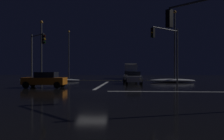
{
  "coord_description": "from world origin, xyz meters",
  "views": [
    {
      "loc": [
        3.05,
        -19.93,
        1.81
      ],
      "look_at": [
        0.88,
        12.03,
        1.76
      ],
      "focal_mm": 38.44,
      "sensor_mm": 36.0,
      "label": 1
    }
  ],
  "objects_px": {
    "box_truck": "(131,70)",
    "sedan_orange_crossing": "(45,80)",
    "sedan_silver": "(130,76)",
    "streetlamp_left_near": "(41,47)",
    "traffic_signal_ne": "(168,45)",
    "streetlamp_right_near": "(175,42)",
    "sedan_white": "(134,78)",
    "traffic_signal_se": "(212,26)",
    "traffic_signal_nw": "(37,49)",
    "sedan_blue": "(130,75)",
    "streetlamp_left_far": "(69,51)"
  },
  "relations": [
    {
      "from": "box_truck",
      "to": "sedan_orange_crossing",
      "type": "height_order",
      "value": "box_truck"
    },
    {
      "from": "sedan_silver",
      "to": "streetlamp_left_near",
      "type": "distance_m",
      "value": 13.91
    },
    {
      "from": "traffic_signal_ne",
      "to": "streetlamp_right_near",
      "type": "distance_m",
      "value": 6.92
    },
    {
      "from": "sedan_white",
      "to": "box_truck",
      "type": "height_order",
      "value": "box_truck"
    },
    {
      "from": "traffic_signal_se",
      "to": "streetlamp_right_near",
      "type": "relative_size",
      "value": 0.57
    },
    {
      "from": "sedan_white",
      "to": "streetlamp_left_near",
      "type": "distance_m",
      "value": 14.36
    },
    {
      "from": "traffic_signal_se",
      "to": "sedan_white",
      "type": "bearing_deg",
      "value": 101.2
    },
    {
      "from": "sedan_white",
      "to": "sedan_orange_crossing",
      "type": "height_order",
      "value": "same"
    },
    {
      "from": "sedan_white",
      "to": "sedan_silver",
      "type": "bearing_deg",
      "value": 94.06
    },
    {
      "from": "sedan_white",
      "to": "streetlamp_left_near",
      "type": "height_order",
      "value": "streetlamp_left_near"
    },
    {
      "from": "traffic_signal_nw",
      "to": "streetlamp_right_near",
      "type": "bearing_deg",
      "value": 19.78
    },
    {
      "from": "traffic_signal_nw",
      "to": "sedan_silver",
      "type": "bearing_deg",
      "value": 40.09
    },
    {
      "from": "sedan_silver",
      "to": "sedan_orange_crossing",
      "type": "height_order",
      "value": "same"
    },
    {
      "from": "traffic_signal_ne",
      "to": "streetlamp_left_near",
      "type": "relative_size",
      "value": 0.74
    },
    {
      "from": "sedan_orange_crossing",
      "to": "streetlamp_left_near",
      "type": "xyz_separation_m",
      "value": [
        -4.23,
        10.42,
        4.35
      ]
    },
    {
      "from": "box_truck",
      "to": "streetlamp_right_near",
      "type": "xyz_separation_m",
      "value": [
        5.97,
        -16.08,
        4.03
      ]
    },
    {
      "from": "sedan_blue",
      "to": "traffic_signal_nw",
      "type": "height_order",
      "value": "traffic_signal_nw"
    },
    {
      "from": "sedan_orange_crossing",
      "to": "traffic_signal_nw",
      "type": "bearing_deg",
      "value": 120.83
    },
    {
      "from": "sedan_silver",
      "to": "traffic_signal_ne",
      "type": "height_order",
      "value": "traffic_signal_ne"
    },
    {
      "from": "sedan_silver",
      "to": "streetlamp_left_near",
      "type": "height_order",
      "value": "streetlamp_left_near"
    },
    {
      "from": "sedan_blue",
      "to": "sedan_orange_crossing",
      "type": "xyz_separation_m",
      "value": [
        -8.61,
        -20.0,
        0.0
      ]
    },
    {
      "from": "streetlamp_right_near",
      "to": "sedan_blue",
      "type": "bearing_deg",
      "value": 123.0
    },
    {
      "from": "box_truck",
      "to": "streetlamp_left_far",
      "type": "relative_size",
      "value": 0.82
    },
    {
      "from": "sedan_white",
      "to": "streetlamp_right_near",
      "type": "height_order",
      "value": "streetlamp_right_near"
    },
    {
      "from": "streetlamp_right_near",
      "to": "box_truck",
      "type": "bearing_deg",
      "value": 110.36
    },
    {
      "from": "sedan_silver",
      "to": "traffic_signal_nw",
      "type": "height_order",
      "value": "traffic_signal_nw"
    },
    {
      "from": "sedan_silver",
      "to": "streetlamp_left_far",
      "type": "distance_m",
      "value": 18.85
    },
    {
      "from": "streetlamp_right_near",
      "to": "streetlamp_left_far",
      "type": "distance_m",
      "value": 24.88
    },
    {
      "from": "sedan_blue",
      "to": "streetlamp_right_near",
      "type": "xyz_separation_m",
      "value": [
        6.22,
        -9.59,
        4.94
      ]
    },
    {
      "from": "sedan_blue",
      "to": "traffic_signal_nw",
      "type": "xyz_separation_m",
      "value": [
        -11.1,
        -15.82,
        3.41
      ]
    },
    {
      "from": "sedan_orange_crossing",
      "to": "traffic_signal_nw",
      "type": "relative_size",
      "value": 0.7
    },
    {
      "from": "sedan_orange_crossing",
      "to": "streetlamp_right_near",
      "type": "distance_m",
      "value": 18.78
    },
    {
      "from": "sedan_white",
      "to": "box_truck",
      "type": "relative_size",
      "value": 0.52
    },
    {
      "from": "sedan_white",
      "to": "streetlamp_right_near",
      "type": "xyz_separation_m",
      "value": [
        5.77,
        3.29,
        4.94
      ]
    },
    {
      "from": "box_truck",
      "to": "streetlamp_right_near",
      "type": "height_order",
      "value": "streetlamp_right_near"
    },
    {
      "from": "sedan_blue",
      "to": "streetlamp_right_near",
      "type": "height_order",
      "value": "streetlamp_right_near"
    },
    {
      "from": "sedan_orange_crossing",
      "to": "streetlamp_left_near",
      "type": "distance_m",
      "value": 12.06
    },
    {
      "from": "sedan_white",
      "to": "sedan_blue",
      "type": "height_order",
      "value": "same"
    },
    {
      "from": "box_truck",
      "to": "streetlamp_left_far",
      "type": "xyz_separation_m",
      "value": [
        -13.09,
        -0.08,
        4.04
      ]
    },
    {
      "from": "box_truck",
      "to": "traffic_signal_se",
      "type": "bearing_deg",
      "value": -84.24
    },
    {
      "from": "sedan_orange_crossing",
      "to": "traffic_signal_ne",
      "type": "relative_size",
      "value": 0.65
    },
    {
      "from": "sedan_blue",
      "to": "traffic_signal_nw",
      "type": "distance_m",
      "value": 19.62
    },
    {
      "from": "traffic_signal_nw",
      "to": "streetlamp_left_near",
      "type": "bearing_deg",
      "value": 105.53
    },
    {
      "from": "box_truck",
      "to": "traffic_signal_se",
      "type": "height_order",
      "value": "traffic_signal_se"
    },
    {
      "from": "traffic_signal_se",
      "to": "traffic_signal_ne",
      "type": "bearing_deg",
      "value": 89.35
    },
    {
      "from": "traffic_signal_nw",
      "to": "traffic_signal_se",
      "type": "height_order",
      "value": "traffic_signal_nw"
    },
    {
      "from": "box_truck",
      "to": "streetlamp_left_far",
      "type": "bearing_deg",
      "value": -179.67
    },
    {
      "from": "box_truck",
      "to": "sedan_white",
      "type": "bearing_deg",
      "value": -89.42
    },
    {
      "from": "traffic_signal_se",
      "to": "sedan_orange_crossing",
      "type": "bearing_deg",
      "value": 139.09
    },
    {
      "from": "traffic_signal_nw",
      "to": "streetlamp_left_near",
      "type": "height_order",
      "value": "streetlamp_left_near"
    }
  ]
}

